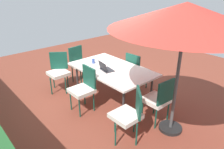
{
  "coord_description": "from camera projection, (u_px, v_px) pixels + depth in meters",
  "views": [
    {
      "loc": [
        -3.39,
        2.99,
        2.65
      ],
      "look_at": [
        0.0,
        0.0,
        0.62
      ],
      "focal_mm": 34.17,
      "sensor_mm": 36.0,
      "label": 1
    }
  ],
  "objects": [
    {
      "name": "chair_northwest",
      "position": [
        129.0,
        113.0,
        3.66
      ],
      "size": [
        0.58,
        0.59,
        0.98
      ],
      "rotation": [
        0.0,
        0.0,
        2.43
      ],
      "color": "silver",
      "rests_on": "ground_plane"
    },
    {
      "name": "chair_west",
      "position": [
        159.0,
        98.0,
        4.11
      ],
      "size": [
        0.47,
        0.46,
        0.98
      ],
      "rotation": [
        0.0,
        0.0,
        1.51
      ],
      "color": "silver",
      "rests_on": "ground_plane"
    },
    {
      "name": "cup",
      "position": [
        93.0,
        61.0,
        5.16
      ],
      "size": [
        0.07,
        0.07,
        0.11
      ],
      "primitive_type": "cylinder",
      "color": "#334C99",
      "rests_on": "dining_table"
    },
    {
      "name": "chair_north",
      "position": [
        84.0,
        87.0,
        4.53
      ],
      "size": [
        0.46,
        0.47,
        0.98
      ],
      "rotation": [
        0.0,
        0.0,
        3.12
      ],
      "color": "silver",
      "rests_on": "ground_plane"
    },
    {
      "name": "dining_table",
      "position": [
        112.0,
        70.0,
        4.91
      ],
      "size": [
        1.97,
        1.17,
        0.78
      ],
      "color": "silver",
      "rests_on": "ground_plane"
    },
    {
      "name": "ground_plane",
      "position": [
        112.0,
        98.0,
        5.22
      ],
      "size": [
        10.0,
        10.0,
        0.02
      ],
      "primitive_type": "cube",
      "color": "brown"
    },
    {
      "name": "laptop",
      "position": [
        106.0,
        69.0,
        4.76
      ],
      "size": [
        0.36,
        0.3,
        0.21
      ],
      "rotation": [
        0.0,
        0.0,
        -0.17
      ],
      "color": "#2D2D33",
      "rests_on": "dining_table"
    },
    {
      "name": "chair_south",
      "position": [
        136.0,
        69.0,
        5.43
      ],
      "size": [
        0.46,
        0.47,
        0.98
      ],
      "rotation": [
        0.0,
        0.0,
        0.06
      ],
      "color": "silver",
      "rests_on": "ground_plane"
    },
    {
      "name": "chair_east",
      "position": [
        80.0,
        63.0,
        5.86
      ],
      "size": [
        0.48,
        0.47,
        0.98
      ],
      "rotation": [
        0.0,
        0.0,
        4.83
      ],
      "color": "silver",
      "rests_on": "ground_plane"
    },
    {
      "name": "patio_umbrella",
      "position": [
        186.0,
        17.0,
        3.25
      ],
      "size": [
        2.42,
        2.42,
        2.35
      ],
      "color": "#4C4C4C",
      "rests_on": "ground_plane"
    },
    {
      "name": "chair_northeast",
      "position": [
        59.0,
        70.0,
        5.38
      ],
      "size": [
        0.58,
        0.58,
        0.98
      ],
      "rotation": [
        0.0,
        0.0,
        4.06
      ],
      "color": "silver",
      "rests_on": "ground_plane"
    }
  ]
}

